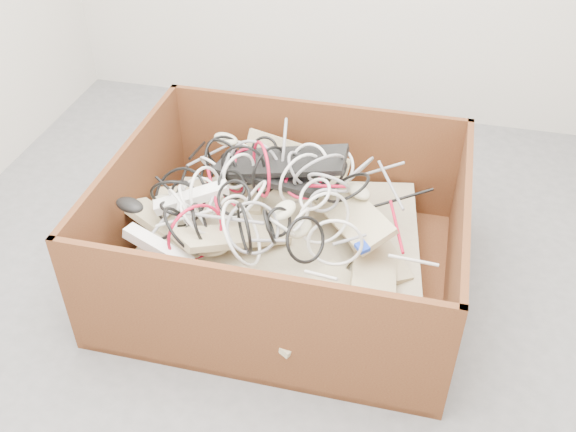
% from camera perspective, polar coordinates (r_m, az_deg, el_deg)
% --- Properties ---
extents(ground, '(3.00, 3.00, 0.00)m').
position_cam_1_polar(ground, '(2.64, -1.65, -6.01)').
color(ground, '#545457').
rests_on(ground, ground).
extents(cardboard_box, '(1.30, 1.09, 0.54)m').
position_cam_1_polar(cardboard_box, '(2.59, -0.52, -3.14)').
color(cardboard_box, '#421E10').
rests_on(cardboard_box, ground).
extents(keyboard_pile, '(1.17, 0.99, 0.37)m').
position_cam_1_polar(keyboard_pile, '(2.51, -0.20, -0.20)').
color(keyboard_pile, '#C6BF8B').
rests_on(keyboard_pile, cardboard_box).
extents(mice_scatter, '(0.97, 0.83, 0.22)m').
position_cam_1_polar(mice_scatter, '(2.41, -3.24, 0.12)').
color(mice_scatter, '#BCB897').
rests_on(mice_scatter, keyboard_pile).
extents(power_strip_left, '(0.29, 0.16, 0.12)m').
position_cam_1_polar(power_strip_left, '(2.49, -8.47, 1.62)').
color(power_strip_left, white).
rests_on(power_strip_left, keyboard_pile).
extents(power_strip_right, '(0.28, 0.13, 0.09)m').
position_cam_1_polar(power_strip_right, '(2.35, -11.29, -2.70)').
color(power_strip_right, white).
rests_on(power_strip_right, keyboard_pile).
extents(vga_plug, '(0.06, 0.06, 0.03)m').
position_cam_1_polar(vga_plug, '(2.30, 6.51, -2.73)').
color(vga_plug, '#0C2AB5').
rests_on(vga_plug, keyboard_pile).
extents(cable_tangle, '(1.16, 0.87, 0.42)m').
position_cam_1_polar(cable_tangle, '(2.45, -2.78, 2.10)').
color(cable_tangle, silver).
rests_on(cable_tangle, keyboard_pile).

